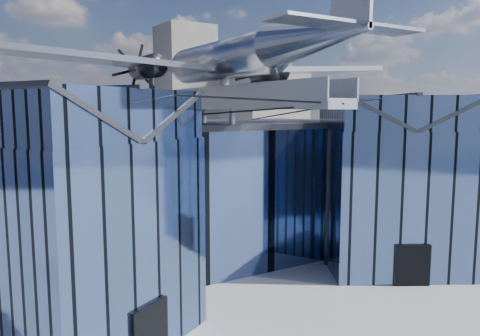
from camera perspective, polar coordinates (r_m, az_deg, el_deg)
ground_plane at (r=29.37m, az=2.09°, el=-14.51°), size 120.00×120.00×0.00m
museum at (r=32.74m, az=-3.47°, el=-2.17°), size 32.88×24.50×17.60m
bg_towers at (r=75.10m, az=-18.65°, el=6.18°), size 77.00×24.50×26.00m
tree_side_e at (r=54.55m, az=16.70°, el=-0.73°), size 4.15×4.15×5.35m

